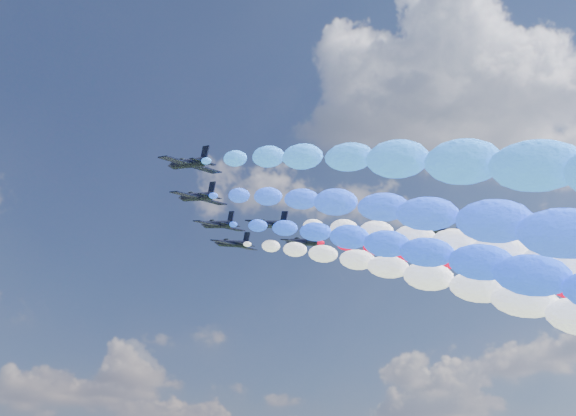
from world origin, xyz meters
TOP-DOWN VIEW (x-y plane):
  - jet_0 at (-26.03, -6.54)m, footprint 9.76×13.14m
  - trail_0 at (-26.03, -60.68)m, footprint 6.29×104.30m
  - jet_1 at (-18.20, 4.37)m, footprint 9.59×13.02m
  - trail_1 at (-18.20, -49.76)m, footprint 6.29×104.30m
  - jet_2 at (-8.28, 14.01)m, footprint 9.64×13.05m
  - trail_2 at (-8.28, -40.13)m, footprint 6.29×104.30m
  - jet_3 at (-0.98, 8.44)m, footprint 9.74×13.12m
  - trail_3 at (-0.98, -45.70)m, footprint 6.29×104.30m
  - jet_4 at (-0.13, 21.79)m, footprint 10.16×13.42m
  - trail_4 at (-0.13, -32.35)m, footprint 6.29×104.30m
  - jet_5 at (10.30, 12.99)m, footprint 10.11×13.38m
  - trail_5 at (10.30, -41.15)m, footprint 6.29×104.30m
  - jet_6 at (18.99, 2.93)m, footprint 10.24×13.48m
  - jet_7 at (27.13, -7.05)m, footprint 9.99×13.30m

SIDE VIEW (x-z plane):
  - trail_0 at x=-26.03m, z-range 65.57..111.92m
  - trail_1 at x=-18.20m, z-range 65.57..111.92m
  - trail_2 at x=-8.28m, z-range 65.57..111.92m
  - trail_3 at x=-0.98m, z-range 65.57..111.92m
  - trail_4 at x=-0.13m, z-range 65.57..111.92m
  - trail_5 at x=10.30m, z-range 65.57..111.92m
  - jet_0 at x=-26.03m, z-range 107.18..113.25m
  - jet_1 at x=-18.20m, z-range 107.18..113.25m
  - jet_2 at x=-8.28m, z-range 107.18..113.25m
  - jet_3 at x=-0.98m, z-range 107.18..113.25m
  - jet_4 at x=-0.13m, z-range 107.18..113.25m
  - jet_5 at x=10.30m, z-range 107.18..113.25m
  - jet_6 at x=18.99m, z-range 107.18..113.25m
  - jet_7 at x=27.13m, z-range 107.18..113.25m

